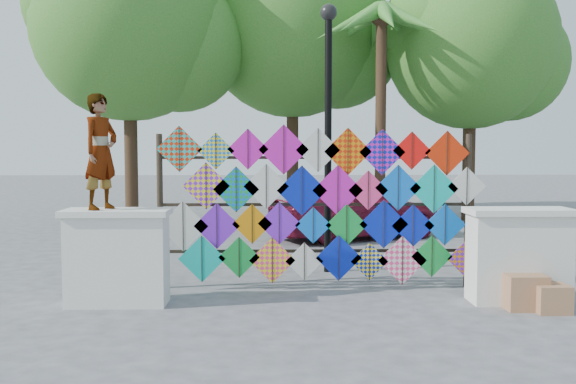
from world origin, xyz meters
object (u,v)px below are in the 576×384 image
object	(u,v)px
vendor_woman	(101,152)
sedan	(356,209)
kite_rack	(321,206)
lamppost	(328,112)

from	to	relation	value
vendor_woman	sedan	xyz separation A→B (m)	(4.18, 6.13, -1.35)
kite_rack	sedan	size ratio (longest dim) A/B	1.23
kite_rack	sedan	bearing A→B (deg)	76.96
lamppost	vendor_woman	bearing A→B (deg)	-145.44
lamppost	kite_rack	bearing A→B (deg)	-99.70
kite_rack	lamppost	bearing A→B (deg)	80.30
sedan	lamppost	size ratio (longest dim) A/B	0.91
vendor_woman	lamppost	size ratio (longest dim) A/B	0.34
kite_rack	sedan	distance (m)	5.37
vendor_woman	sedan	distance (m)	7.54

